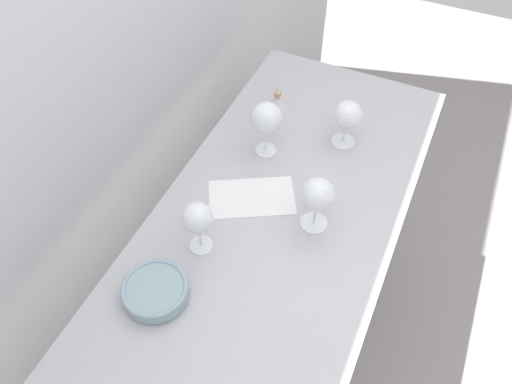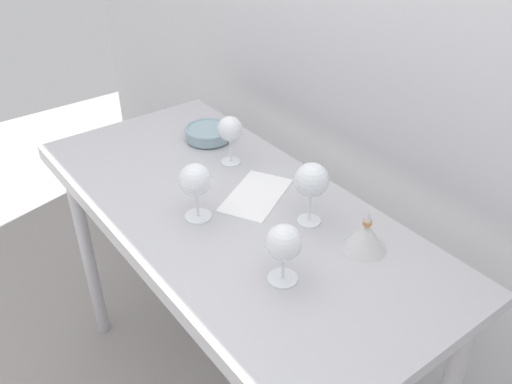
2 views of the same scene
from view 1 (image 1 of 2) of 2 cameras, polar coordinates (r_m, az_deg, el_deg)
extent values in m
plane|color=gray|center=(2.22, 1.76, -16.38)|extent=(6.00, 6.00, 0.00)
cube|color=silver|center=(1.38, -16.63, 15.56)|extent=(3.80, 0.04, 2.60)
cube|color=#B3B3B8|center=(1.47, 2.56, -2.20)|extent=(1.40, 0.64, 0.04)
cube|color=#B3B3B8|center=(1.43, 14.72, -6.49)|extent=(1.40, 0.01, 0.05)
cylinder|color=#B3B3B8|center=(2.19, 15.02, 0.36)|extent=(0.05, 0.05, 0.86)
cylinder|color=#B3B3B8|center=(2.26, 2.37, 4.50)|extent=(0.05, 0.05, 0.86)
cylinder|color=white|center=(1.65, 9.66, 5.55)|extent=(0.07, 0.07, 0.00)
cylinder|color=white|center=(1.62, 9.83, 6.52)|extent=(0.01, 0.01, 0.07)
sphere|color=white|center=(1.57, 10.18, 8.46)|extent=(0.09, 0.09, 0.09)
cylinder|color=maroon|center=(1.58, 10.10, 8.05)|extent=(0.06, 0.06, 0.02)
cylinder|color=white|center=(1.60, 1.09, 4.66)|extent=(0.07, 0.07, 0.00)
cylinder|color=white|center=(1.56, 1.12, 5.91)|extent=(0.01, 0.01, 0.09)
sphere|color=white|center=(1.51, 1.17, 8.27)|extent=(0.09, 0.09, 0.09)
cylinder|color=maroon|center=(1.52, 1.16, 7.80)|extent=(0.07, 0.07, 0.02)
cylinder|color=white|center=(1.38, -6.09, -5.91)|extent=(0.06, 0.06, 0.00)
cylinder|color=white|center=(1.34, -6.24, -4.83)|extent=(0.01, 0.01, 0.08)
sphere|color=white|center=(1.28, -6.53, -2.83)|extent=(0.08, 0.08, 0.08)
cylinder|color=maroon|center=(1.29, -6.47, -3.21)|extent=(0.06, 0.06, 0.03)
cylinder|color=white|center=(1.42, 6.43, -3.43)|extent=(0.08, 0.08, 0.00)
cylinder|color=white|center=(1.39, 6.58, -2.39)|extent=(0.01, 0.01, 0.08)
sphere|color=white|center=(1.33, 6.87, -0.29)|extent=(0.09, 0.09, 0.09)
cylinder|color=maroon|center=(1.34, 6.81, -0.73)|extent=(0.06, 0.06, 0.03)
cube|color=white|center=(1.47, -0.43, -0.50)|extent=(0.24, 0.28, 0.00)
cylinder|color=#DBCC66|center=(1.31, -10.96, -11.22)|extent=(0.12, 0.12, 0.01)
cylinder|color=#8CA8B2|center=(1.29, -11.09, -10.77)|extent=(0.16, 0.16, 0.04)
torus|color=#8CA8B2|center=(1.28, -11.21, -10.37)|extent=(0.16, 0.16, 0.01)
cone|color=silver|center=(1.70, 2.36, 9.64)|extent=(0.12, 0.12, 0.08)
cylinder|color=#C17F4C|center=(1.67, 2.40, 10.80)|extent=(0.02, 0.02, 0.01)
cone|color=silver|center=(1.66, 2.43, 11.42)|extent=(0.02, 0.02, 0.03)
camera|label=2|loc=(1.98, 44.23, 32.26)|focal=38.21mm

